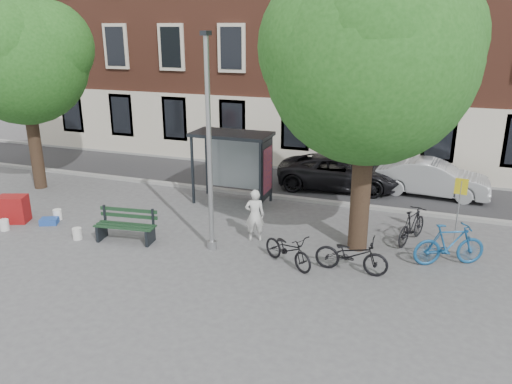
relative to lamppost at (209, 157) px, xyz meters
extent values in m
plane|color=#4C4C4F|center=(0.00, 0.00, -2.78)|extent=(90.00, 90.00, 0.00)
cube|color=#28282B|center=(0.00, 7.00, -2.78)|extent=(40.00, 4.00, 0.01)
cube|color=gray|center=(0.00, 5.00, -2.72)|extent=(40.00, 0.25, 0.12)
cube|color=gray|center=(0.00, 9.00, -2.72)|extent=(40.00, 0.25, 0.12)
cube|color=brown|center=(0.00, 13.00, 4.22)|extent=(30.00, 8.00, 14.00)
cylinder|color=#9EA0A3|center=(0.00, 0.00, 0.22)|extent=(0.14, 0.14, 6.00)
cylinder|color=#9EA0A3|center=(0.00, 0.00, -2.66)|extent=(0.28, 0.28, 0.24)
cube|color=#1E2328|center=(0.00, 0.00, 3.27)|extent=(0.18, 0.35, 0.12)
cylinder|color=black|center=(4.00, 1.50, -1.08)|extent=(0.56, 0.56, 3.40)
sphere|color=#1E4F17|center=(4.00, 1.50, 2.62)|extent=(5.60, 5.60, 5.60)
sphere|color=#1E4F17|center=(4.90, 1.90, 3.12)|extent=(3.92, 3.92, 3.92)
sphere|color=#1E4F17|center=(3.20, 1.20, 2.92)|extent=(4.20, 4.20, 4.20)
sphere|color=#1E4F17|center=(4.20, 0.60, 3.22)|extent=(3.64, 3.64, 3.64)
cylinder|color=black|center=(-9.00, 3.00, -1.18)|extent=(0.48, 0.48, 3.20)
sphere|color=#1E4F17|center=(-9.00, 3.00, 2.22)|extent=(4.80, 4.80, 4.80)
sphere|color=#1E4F17|center=(-8.10, 3.40, 2.72)|extent=(3.36, 3.36, 3.36)
sphere|color=#1E4F17|center=(-8.80, 2.10, 2.82)|extent=(3.12, 3.12, 3.12)
cube|color=#1E2328|center=(-2.30, 3.40, -1.53)|extent=(0.08, 0.08, 2.50)
cube|color=#1E2328|center=(0.30, 3.40, -1.53)|extent=(0.08, 0.08, 2.50)
cube|color=#1E2328|center=(-2.30, 4.60, -1.53)|extent=(0.08, 0.08, 2.50)
cube|color=#1E2328|center=(0.30, 4.60, -1.53)|extent=(0.08, 0.08, 2.50)
cube|color=#1E2328|center=(-1.00, 4.00, -0.22)|extent=(2.85, 1.45, 0.12)
cube|color=#8C999E|center=(-1.00, 4.60, -1.41)|extent=(2.34, 0.04, 2.00)
cube|color=#1E2328|center=(0.30, 4.00, -1.41)|extent=(0.12, 1.14, 2.12)
cube|color=#D84C19|center=(0.37, 4.00, -1.41)|extent=(0.02, 0.90, 1.62)
imported|color=silver|center=(0.97, 1.00, -1.97)|extent=(0.69, 0.58, 1.62)
cube|color=#1E2328|center=(-3.47, -0.51, -2.54)|extent=(0.16, 0.59, 0.48)
cube|color=#1E2328|center=(-1.89, -0.30, -2.54)|extent=(0.16, 0.59, 0.48)
cube|color=#17341E|center=(-2.66, -0.59, -2.28)|extent=(1.86, 0.37, 0.04)
cube|color=#17341E|center=(-2.68, -0.41, -2.28)|extent=(1.86, 0.37, 0.04)
cube|color=#17341E|center=(-2.71, -0.22, -2.28)|extent=(1.86, 0.37, 0.04)
cube|color=#17341E|center=(-2.72, -0.11, -2.07)|extent=(1.85, 0.29, 0.11)
cube|color=#17341E|center=(-2.72, -0.11, -1.88)|extent=(1.85, 0.29, 0.11)
imported|color=black|center=(4.08, -0.09, -2.28)|extent=(1.95, 0.71, 1.02)
imported|color=navy|center=(6.50, 1.24, -2.19)|extent=(2.04, 1.34, 1.19)
imported|color=black|center=(2.39, -0.26, -2.32)|extent=(1.84, 1.44, 0.93)
imported|color=black|center=(5.46, 2.47, -2.25)|extent=(1.09, 1.83, 1.06)
imported|color=black|center=(2.37, 7.02, -2.11)|extent=(5.03, 2.72, 1.34)
imported|color=#A3A7AB|center=(5.93, 7.34, -2.10)|extent=(4.25, 1.72, 1.37)
cube|color=maroon|center=(-7.09, -0.30, -2.33)|extent=(1.05, 0.87, 0.90)
cube|color=#22479C|center=(-5.87, -0.08, -2.68)|extent=(0.67, 0.59, 0.20)
cylinder|color=silver|center=(-6.84, -0.99, -2.60)|extent=(0.29, 0.29, 0.36)
cylinder|color=white|center=(-5.88, 0.34, -2.60)|extent=(0.35, 0.35, 0.36)
cylinder|color=silver|center=(-4.17, -0.78, -2.60)|extent=(0.35, 0.35, 0.36)
cylinder|color=#9EA0A3|center=(6.68, 2.64, -1.78)|extent=(0.04, 0.04, 2.02)
cube|color=gold|center=(6.68, 2.64, -0.94)|extent=(0.36, 0.09, 0.47)
camera|label=1|loc=(5.75, -12.17, 3.43)|focal=35.00mm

